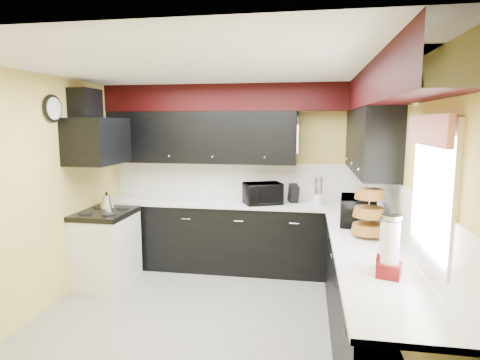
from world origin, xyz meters
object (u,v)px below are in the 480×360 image
Objects in this scene: knife_block at (293,194)px; toaster_oven at (263,193)px; kettle at (107,202)px; microwave at (358,210)px; utensil_crock at (318,199)px.

toaster_oven is at bearing -178.92° from knife_block.
knife_block reaches higher than kettle.
microwave is at bearing -74.16° from knife_block.
kettle is (-2.34, -0.63, -0.06)m from knife_block.
kettle is (-3.05, 0.40, -0.08)m from microwave.
knife_block is 2.43m from kettle.
utensil_crock is at bearing -33.11° from knife_block.
toaster_oven is 0.42m from knife_block.
toaster_oven reaches higher than kettle.
toaster_oven is 1.97× the size of knife_block.
utensil_crock is (0.72, 0.06, -0.07)m from toaster_oven.
kettle is (-1.95, -0.49, -0.08)m from toaster_oven.
utensil_crock is 0.77× the size of kettle.
toaster_oven is 2.01m from kettle.
utensil_crock is 0.34m from knife_block.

